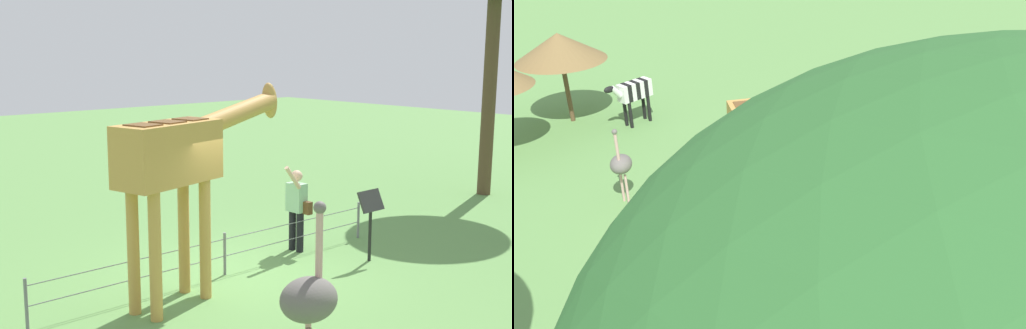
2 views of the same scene
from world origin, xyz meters
TOP-DOWN VIEW (x-y plane):
  - ground_plane at (0.00, 0.00)m, footprint 60.00×60.00m
  - giraffe at (-1.19, -0.33)m, footprint 3.67×1.31m
  - visitor at (1.91, 0.35)m, footprint 0.60×0.58m
  - ostrich at (-1.91, -3.73)m, footprint 0.70×0.56m
  - info_sign at (2.49, -0.97)m, footprint 0.56×0.21m
  - wire_fence at (0.00, 0.16)m, footprint 7.05×0.05m

SIDE VIEW (x-z plane):
  - ground_plane at x=0.00m, z-range 0.00..0.00m
  - wire_fence at x=0.00m, z-range 0.03..0.78m
  - visitor at x=1.91m, z-range 0.04..1.77m
  - info_sign at x=2.49m, z-range 0.29..1.61m
  - ostrich at x=-1.91m, z-range 0.05..2.30m
  - giraffe at x=-1.19m, z-range 0.57..3.85m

